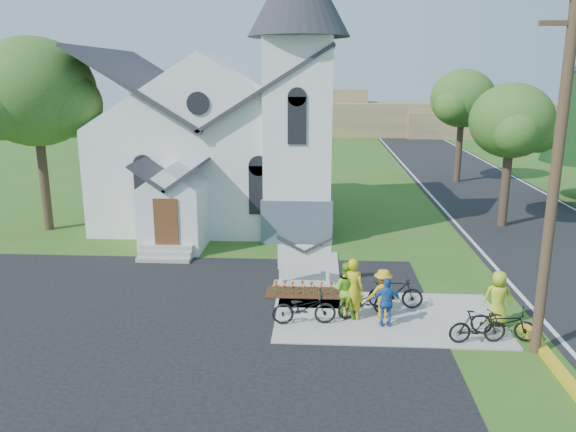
# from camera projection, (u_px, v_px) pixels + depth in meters

# --- Properties ---
(ground) EXTENTS (120.00, 120.00, 0.00)m
(ground) POSITION_uv_depth(u_px,v_px,m) (340.00, 323.00, 17.19)
(ground) COLOR #335E1B
(ground) RESTS_ON ground
(parking_lot) EXTENTS (20.00, 16.00, 0.02)m
(parking_lot) POSITION_uv_depth(u_px,v_px,m) (91.00, 347.00, 15.66)
(parking_lot) COLOR black
(parking_lot) RESTS_ON ground
(road) EXTENTS (8.00, 90.00, 0.02)m
(road) POSITION_uv_depth(u_px,v_px,m) (512.00, 212.00, 31.13)
(road) COLOR black
(road) RESTS_ON ground
(sidewalk) EXTENTS (7.00, 4.00, 0.05)m
(sidewalk) POSITION_uv_depth(u_px,v_px,m) (387.00, 317.00, 17.58)
(sidewalk) COLOR gray
(sidewalk) RESTS_ON ground
(church) EXTENTS (12.35, 12.00, 13.00)m
(church) POSITION_uv_depth(u_px,v_px,m) (226.00, 119.00, 28.31)
(church) COLOR white
(church) RESTS_ON ground
(church_sign) EXTENTS (2.20, 0.40, 1.70)m
(church_sign) POSITION_uv_depth(u_px,v_px,m) (304.00, 258.00, 20.11)
(church_sign) COLOR gray
(church_sign) RESTS_ON ground
(flower_bed) EXTENTS (2.60, 1.10, 0.07)m
(flower_bed) POSITION_uv_depth(u_px,v_px,m) (303.00, 293.00, 19.48)
(flower_bed) COLOR #38210F
(flower_bed) RESTS_ON ground
(utility_pole) EXTENTS (3.45, 0.28, 10.00)m
(utility_pole) POSITION_uv_depth(u_px,v_px,m) (560.00, 157.00, 14.11)
(utility_pole) COLOR #463323
(utility_pole) RESTS_ON ground
(tree_lot_corner) EXTENTS (5.60, 5.60, 9.15)m
(tree_lot_corner) POSITION_uv_depth(u_px,v_px,m) (35.00, 92.00, 26.06)
(tree_lot_corner) COLOR #3B2B20
(tree_lot_corner) RESTS_ON ground
(tree_road_near) EXTENTS (4.00, 4.00, 7.05)m
(tree_road_near) POSITION_uv_depth(u_px,v_px,m) (511.00, 122.00, 27.04)
(tree_road_near) COLOR #3B2B20
(tree_road_near) RESTS_ON ground
(tree_road_mid) EXTENTS (4.40, 4.40, 7.80)m
(tree_road_mid) POSITION_uv_depth(u_px,v_px,m) (463.00, 99.00, 38.49)
(tree_road_mid) COLOR #3B2B20
(tree_road_mid) RESTS_ON ground
(distant_hills) EXTENTS (61.00, 10.00, 5.60)m
(distant_hills) POSITION_uv_depth(u_px,v_px,m) (353.00, 117.00, 70.99)
(distant_hills) COLOR olive
(distant_hills) RESTS_ON ground
(cyclist_0) EXTENTS (0.83, 0.68, 1.96)m
(cyclist_0) POSITION_uv_depth(u_px,v_px,m) (352.00, 289.00, 17.21)
(cyclist_0) COLOR gold
(cyclist_0) RESTS_ON sidewalk
(bike_0) EXTENTS (2.00, 0.88, 1.02)m
(bike_0) POSITION_uv_depth(u_px,v_px,m) (304.00, 308.00, 16.95)
(bike_0) COLOR black
(bike_0) RESTS_ON sidewalk
(cyclist_1) EXTENTS (1.01, 0.88, 1.77)m
(cyclist_1) POSITION_uv_depth(u_px,v_px,m) (346.00, 289.00, 17.39)
(cyclist_1) COLOR #70C024
(cyclist_1) RESTS_ON sidewalk
(bike_1) EXTENTS (1.78, 0.54, 1.06)m
(bike_1) POSITION_uv_depth(u_px,v_px,m) (396.00, 293.00, 18.07)
(bike_1) COLOR black
(bike_1) RESTS_ON sidewalk
(cyclist_2) EXTENTS (0.90, 0.40, 1.53)m
(cyclist_2) POSITION_uv_depth(u_px,v_px,m) (387.00, 302.00, 16.73)
(cyclist_2) COLOR #235EB0
(cyclist_2) RESTS_ON sidewalk
(bike_2) EXTENTS (1.98, 1.36, 0.99)m
(bike_2) POSITION_uv_depth(u_px,v_px,m) (365.00, 301.00, 17.48)
(bike_2) COLOR black
(bike_2) RESTS_ON sidewalk
(cyclist_3) EXTENTS (1.08, 0.71, 1.57)m
(cyclist_3) POSITION_uv_depth(u_px,v_px,m) (383.00, 294.00, 17.33)
(cyclist_3) COLOR gold
(cyclist_3) RESTS_ON sidewalk
(bike_3) EXTENTS (1.69, 0.66, 0.99)m
(bike_3) POSITION_uv_depth(u_px,v_px,m) (478.00, 327.00, 15.74)
(bike_3) COLOR black
(bike_3) RESTS_ON sidewalk
(cyclist_4) EXTENTS (0.88, 0.61, 1.71)m
(cyclist_4) POSITION_uv_depth(u_px,v_px,m) (498.00, 298.00, 16.78)
(cyclist_4) COLOR #B3C725
(cyclist_4) RESTS_ON sidewalk
(bike_4) EXTENTS (1.91, 1.20, 0.95)m
(bike_4) POSITION_uv_depth(u_px,v_px,m) (503.00, 322.00, 16.07)
(bike_4) COLOR black
(bike_4) RESTS_ON sidewalk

